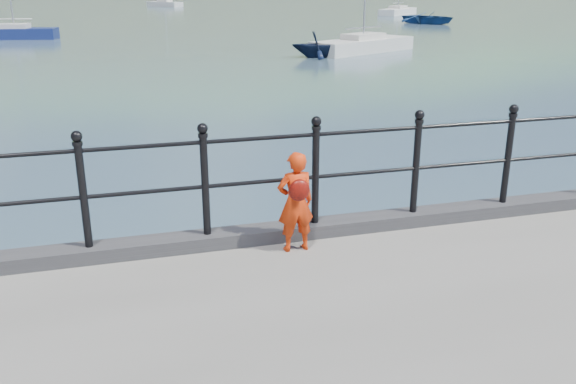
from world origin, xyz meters
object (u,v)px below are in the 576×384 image
object	(u,v)px
child	(296,201)
sailboat_far	(398,12)
sailboat_deep	(165,4)
launch_blue	(429,18)
launch_navy	(317,45)
railing	(261,168)
sailboat_near	(363,46)
sailboat_port	(15,34)

from	to	relation	value
child	sailboat_far	bearing A→B (deg)	-119.71
sailboat_deep	child	bearing A→B (deg)	-41.89
launch_blue	launch_navy	distance (m)	28.07
railing	launch_navy	bearing A→B (deg)	70.23
child	sailboat_far	xyz separation A→B (m)	(30.27, 60.82, -1.20)
child	sailboat_deep	size ratio (longest dim) A/B	0.12
railing	sailboat_near	world-z (taller)	sailboat_near
launch_blue	sailboat_near	distance (m)	24.77
railing	sailboat_near	xyz separation A→B (m)	(11.77, 25.50, -1.48)
launch_navy	sailboat_far	xyz separation A→B (m)	(21.98, 36.66, -0.31)
sailboat_far	sailboat_deep	bearing A→B (deg)	83.97
sailboat_near	launch_blue	bearing A→B (deg)	25.23
launch_navy	sailboat_near	size ratio (longest dim) A/B	0.27
railing	sailboat_deep	size ratio (longest dim) A/B	2.03
sailboat_deep	sailboat_port	xyz separation A→B (m)	(-14.41, -52.01, -0.00)
railing	sailboat_port	world-z (taller)	sailboat_port
launch_blue	sailboat_far	bearing A→B (deg)	47.76
sailboat_near	railing	bearing A→B (deg)	-143.28
launch_blue	sailboat_near	size ratio (longest dim) A/B	0.55
railing	sailboat_port	size ratio (longest dim) A/B	2.31
sailboat_far	child	bearing A→B (deg)	-160.05
launch_blue	sailboat_deep	bearing A→B (deg)	86.22
railing	launch_navy	distance (m)	25.34
railing	child	distance (m)	0.52
launch_navy	sailboat_near	world-z (taller)	sailboat_near
sailboat_near	sailboat_far	world-z (taller)	sailboat_far
railing	sailboat_far	xyz separation A→B (m)	(30.54, 60.48, -1.48)
child	sailboat_port	size ratio (longest dim) A/B	0.14
railing	launch_navy	size ratio (longest dim) A/B	7.36
sailboat_far	launch_blue	bearing A→B (deg)	-148.93
railing	child	xyz separation A→B (m)	(0.28, -0.34, -0.28)
sailboat_deep	launch_blue	bearing A→B (deg)	-14.64
child	sailboat_near	size ratio (longest dim) A/B	0.12
child	sailboat_port	world-z (taller)	sailboat_port
child	sailboat_near	bearing A→B (deg)	-117.24
child	launch_navy	xyz separation A→B (m)	(8.28, 24.15, -0.89)
sailboat_near	sailboat_far	bearing A→B (deg)	33.28
sailboat_deep	sailboat_near	xyz separation A→B (m)	(4.88, -65.74, -0.00)
launch_navy	railing	bearing A→B (deg)	175.15
sailboat_deep	sailboat_far	world-z (taller)	sailboat_far
sailboat_deep	sailboat_port	bearing A→B (deg)	-53.24
sailboat_port	railing	bearing A→B (deg)	-69.26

